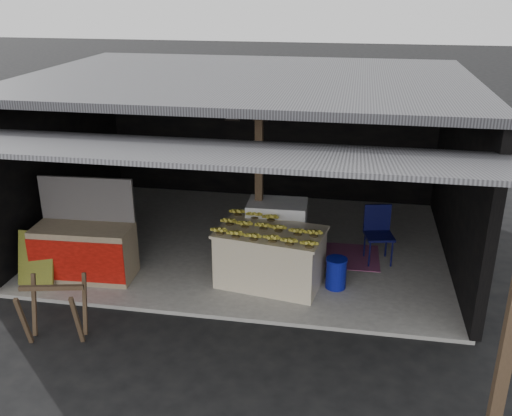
% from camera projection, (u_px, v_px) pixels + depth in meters
% --- Properties ---
extents(ground, '(80.00, 80.00, 0.00)m').
position_uv_depth(ground, '(215.00, 319.00, 8.02)').
color(ground, black).
rests_on(ground, ground).
extents(concrete_slab, '(7.00, 5.00, 0.06)m').
position_uv_depth(concrete_slab, '(248.00, 243.00, 10.30)').
color(concrete_slab, gray).
rests_on(concrete_slab, ground).
extents(shophouse, '(7.40, 7.29, 3.02)m').
position_uv_depth(shophouse, '(251.00, 127.00, 9.82)').
color(shophouse, black).
rests_on(shophouse, ground).
extents(banana_table, '(1.73, 1.23, 0.88)m').
position_uv_depth(banana_table, '(270.00, 257.00, 8.72)').
color(banana_table, beige).
rests_on(banana_table, concrete_slab).
extents(banana_pile, '(1.60, 1.11, 0.17)m').
position_uv_depth(banana_pile, '(271.00, 226.00, 8.52)').
color(banana_pile, gold).
rests_on(banana_pile, banana_table).
extents(white_crate, '(0.97, 0.68, 1.06)m').
position_uv_depth(white_crate, '(277.00, 232.00, 9.37)').
color(white_crate, white).
rests_on(white_crate, concrete_slab).
extents(neighbor_stall, '(1.55, 0.76, 1.56)m').
position_uv_depth(neighbor_stall, '(85.00, 249.00, 8.91)').
color(neighbor_stall, '#998466').
rests_on(neighbor_stall, concrete_slab).
extents(green_signboard, '(0.57, 0.27, 0.84)m').
position_uv_depth(green_signboard, '(36.00, 259.00, 8.69)').
color(green_signboard, black).
rests_on(green_signboard, concrete_slab).
extents(sawhorse, '(0.85, 0.84, 0.81)m').
position_uv_depth(sawhorse, '(54.00, 306.00, 7.38)').
color(sawhorse, '#4B3725').
rests_on(sawhorse, ground).
extents(water_barrel, '(0.31, 0.31, 0.46)m').
position_uv_depth(water_barrel, '(336.00, 274.00, 8.66)').
color(water_barrel, '#0C148B').
rests_on(water_barrel, concrete_slab).
extents(plastic_chair, '(0.53, 0.53, 0.95)m').
position_uv_depth(plastic_chair, '(378.00, 229.00, 9.43)').
color(plastic_chair, '#0A0C3A').
rests_on(plastic_chair, concrete_slab).
extents(magenta_rug, '(1.52, 1.03, 0.01)m').
position_uv_depth(magenta_rug, '(335.00, 255.00, 9.75)').
color(magenta_rug, '#7C1B5E').
rests_on(magenta_rug, concrete_slab).
extents(picture_frames, '(1.62, 0.04, 0.46)m').
position_uv_depth(picture_frames, '(262.00, 111.00, 11.82)').
color(picture_frames, black).
rests_on(picture_frames, shophouse).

